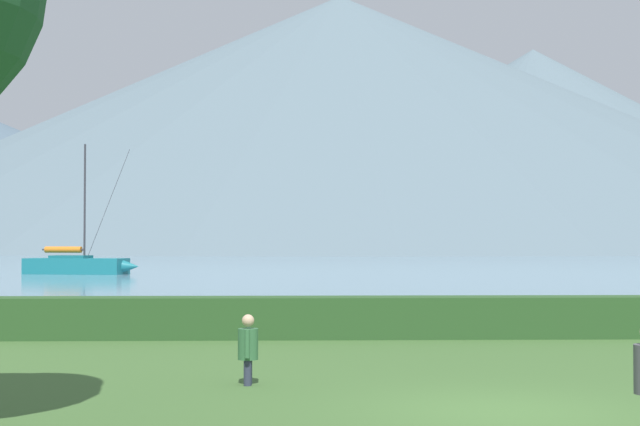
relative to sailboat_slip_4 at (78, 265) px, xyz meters
name	(u,v)px	position (x,y,z in m)	size (l,w,h in m)	color
ground_plane	(501,411)	(19.20, -59.46, -0.72)	(1000.00, 1000.00, 0.00)	#3D602D
harbor_water	(311,256)	(19.20, 77.54, -0.72)	(320.00, 246.00, 0.00)	slate
hedge_line	(410,317)	(19.20, -48.46, -0.18)	(80.00, 1.20, 1.08)	#284C23
sailboat_slip_4	(78,265)	(0.00, 0.00, 0.00)	(8.93, 4.15, 9.82)	#19707A
person_seated_viewer	(248,346)	(15.29, -56.69, -0.03)	(0.36, 0.57, 1.25)	#2D3347
distant_hill_west_ridge	(534,148)	(117.09, 327.10, 40.31)	(273.00, 273.00, 82.05)	slate
distant_hill_central_peak	(340,122)	(32.58, 249.67, 41.39)	(345.32, 345.32, 84.23)	slate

